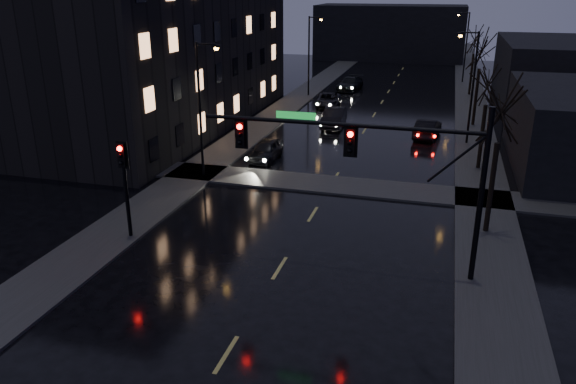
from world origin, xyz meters
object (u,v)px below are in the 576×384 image
Objects in this scene: oncoming_car_b at (334,118)px; lead_car at (427,129)px; oncoming_car_a at (266,150)px; oncoming_car_d at (350,84)px; oncoming_car_c at (328,100)px.

oncoming_car_b is 1.07× the size of lead_car.
lead_car reaches higher than oncoming_car_a.
lead_car is at bearing -13.92° from oncoming_car_b.
oncoming_car_b is 0.91× the size of oncoming_car_d.
oncoming_car_d reaches higher than oncoming_car_c.
oncoming_car_a is 0.91× the size of lead_car.
oncoming_car_c is (0.50, 17.96, -0.02)m from oncoming_car_a.
oncoming_car_b reaches higher than oncoming_car_c.
oncoming_car_a is 13.37m from lead_car.
lead_car is (9.60, -9.20, 0.06)m from oncoming_car_c.
oncoming_car_d is at bearing 92.76° from oncoming_car_b.
oncoming_car_b is (2.56, 10.28, 0.09)m from oncoming_car_a.
oncoming_car_b is 0.99× the size of oncoming_car_c.
lead_car is (7.54, -1.51, -0.05)m from oncoming_car_b.
lead_car is (9.11, -18.45, -0.02)m from oncoming_car_d.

